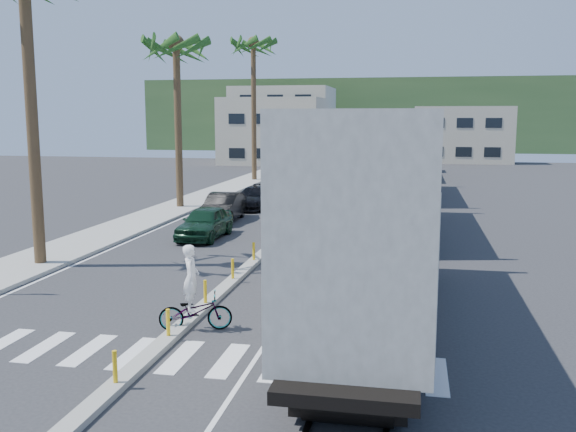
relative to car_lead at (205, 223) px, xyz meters
name	(u,v)px	position (x,y,z in m)	size (l,w,h in m)	color
ground	(182,329)	(3.57, -12.70, -0.76)	(140.00, 140.00, 0.00)	#28282B
sidewalk	(193,201)	(-4.93, 12.30, -0.68)	(3.00, 90.00, 0.15)	gray
rails	(397,201)	(8.57, 15.30, -0.73)	(1.56, 100.00, 0.06)	black
median	(305,216)	(3.57, 7.26, -0.67)	(0.45, 60.00, 0.85)	gray
crosswalk	(153,355)	(3.57, -14.70, -0.75)	(14.00, 2.20, 0.01)	silver
lane_markings	(285,205)	(1.42, 12.30, -0.75)	(9.42, 90.00, 0.01)	silver
freight_train	(395,166)	(8.57, 9.27, 2.15)	(3.00, 60.94, 5.85)	#A2A094
palm_trees	(183,33)	(-4.53, 10.00, 10.05)	(3.50, 37.20, 13.75)	brown
buildings	(322,127)	(-2.85, 58.96, 3.61)	(38.00, 27.00, 10.00)	#C0B598
hillside	(380,115)	(3.57, 87.30, 5.24)	(80.00, 20.00, 12.00)	#385628
car_lead	(205,223)	(0.00, 0.00, 0.00)	(1.88, 4.48, 1.51)	black
car_second	(223,207)	(-0.63, 5.09, 0.02)	(1.79, 4.75, 1.55)	black
car_third	(255,198)	(-0.11, 10.18, -0.06)	(2.35, 4.92, 1.39)	black
car_rear	(271,190)	(-0.06, 14.60, -0.09)	(2.65, 4.96, 1.33)	#B7BABD
cyclist	(194,304)	(3.94, -12.73, -0.02)	(1.77, 2.35, 2.35)	#9EA0A5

